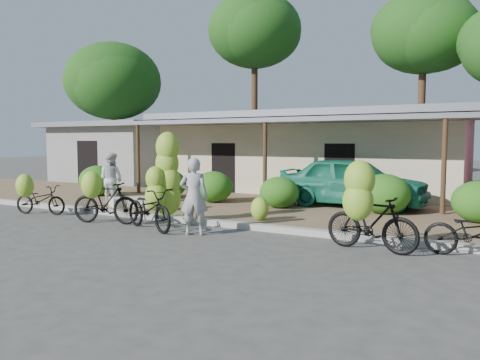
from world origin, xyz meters
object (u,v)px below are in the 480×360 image
(tree_center_right, at_px, (420,32))
(bike_far_right, at_px, (476,233))
(bike_right, at_px, (368,215))
(sack_near, at_px, (141,202))
(tree_back_left, at_px, (112,80))
(bike_left, at_px, (104,200))
(bystander, at_px, (111,179))
(bike_center, at_px, (157,193))
(tree_far_center, at_px, (253,30))
(teal_van, at_px, (353,182))
(sack_far, at_px, (117,202))
(vendor, at_px, (194,196))
(bike_far_left, at_px, (38,198))

(tree_center_right, distance_m, bike_far_right, 17.05)
(bike_right, height_order, sack_near, bike_right)
(tree_back_left, relative_size, bike_left, 4.02)
(bystander, bearing_deg, bike_center, 145.52)
(bike_center, xyz_separation_m, sack_near, (-2.41, 2.18, -0.62))
(tree_far_center, relative_size, sack_near, 12.44)
(tree_far_center, height_order, teal_van, tree_far_center)
(bike_left, distance_m, bike_right, 6.86)
(tree_back_left, relative_size, sack_far, 10.72)
(bystander, bearing_deg, bike_left, 126.01)
(sack_far, bearing_deg, vendor, -25.14)
(tree_back_left, xyz_separation_m, tree_far_center, (8.00, 3.00, 2.69))
(bike_far_left, height_order, sack_far, bike_far_left)
(tree_far_center, relative_size, sack_far, 14.09)
(bike_right, height_order, vendor, bike_right)
(tree_center_right, height_order, bike_right, tree_center_right)
(bike_far_left, relative_size, bike_left, 0.88)
(bike_left, height_order, sack_near, bike_left)
(tree_center_right, height_order, bike_left, tree_center_right)
(sack_near, xyz_separation_m, bystander, (-1.12, -0.15, 0.70))
(tree_back_left, xyz_separation_m, vendor, (14.47, -12.38, -4.95))
(tree_center_right, relative_size, bike_right, 4.75)
(bike_right, relative_size, bike_far_right, 1.03)
(tree_back_left, distance_m, bike_far_right, 24.04)
(bike_left, distance_m, bike_far_right, 8.77)
(bike_center, relative_size, teal_van, 0.52)
(bike_far_right, xyz_separation_m, bystander, (-10.66, 1.55, 0.48))
(tree_center_right, height_order, sack_far, tree_center_right)
(bike_right, bearing_deg, bike_far_right, -66.64)
(bike_center, height_order, bystander, bike_center)
(bike_left, distance_m, sack_far, 2.53)
(tree_back_left, height_order, bike_center, tree_back_left)
(tree_back_left, height_order, bystander, tree_back_left)
(tree_back_left, xyz_separation_m, bystander, (9.66, -10.12, -4.88))
(tree_far_center, distance_m, vendor, 18.35)
(bike_far_left, distance_m, sack_near, 3.02)
(bike_far_right, distance_m, bystander, 10.78)
(sack_near, bearing_deg, vendor, -33.23)
(vendor, bearing_deg, bike_left, -25.35)
(tree_far_center, xyz_separation_m, bike_right, (10.43, -15.13, -7.78))
(tree_far_center, distance_m, bike_far_left, 17.17)
(tree_center_right, relative_size, sack_near, 11.08)
(bike_far_left, xyz_separation_m, bike_left, (2.85, -0.19, 0.13))
(bike_right, distance_m, bystander, 9.00)
(tree_far_center, bearing_deg, bike_center, -71.05)
(bike_center, xyz_separation_m, vendor, (1.26, -0.23, 0.02))
(bike_far_right, bearing_deg, sack_near, 85.70)
(bike_right, relative_size, teal_van, 0.43)
(tree_center_right, height_order, bystander, tree_center_right)
(bike_far_right, bearing_deg, bystander, 87.52)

